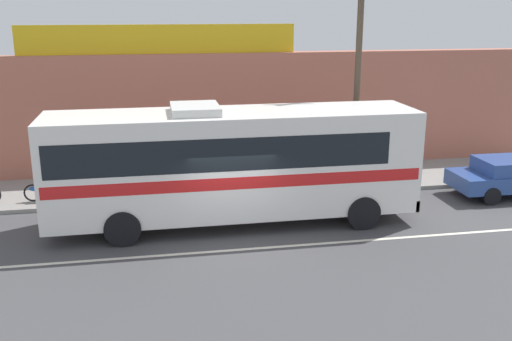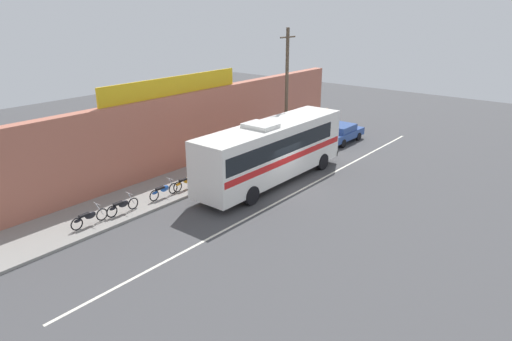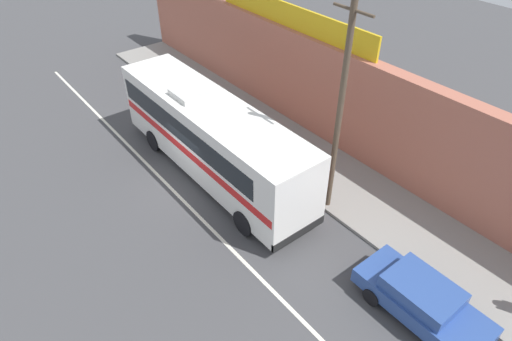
# 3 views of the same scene
# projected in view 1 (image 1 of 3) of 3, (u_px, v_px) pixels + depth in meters

# --- Properties ---
(ground_plane) EXTENTS (70.00, 70.00, 0.00)m
(ground_plane) POSITION_uv_depth(u_px,v_px,m) (233.00, 239.00, 17.05)
(ground_plane) COLOR #444447
(sidewalk_slab) EXTENTS (30.00, 3.60, 0.14)m
(sidewalk_slab) POSITION_uv_depth(u_px,v_px,m) (214.00, 185.00, 21.95)
(sidewalk_slab) COLOR gray
(sidewalk_slab) RESTS_ON ground_plane
(storefront_facade) EXTENTS (30.00, 0.70, 4.80)m
(storefront_facade) POSITION_uv_depth(u_px,v_px,m) (206.00, 114.00, 23.35)
(storefront_facade) COLOR #B26651
(storefront_facade) RESTS_ON ground_plane
(storefront_billboard) EXTENTS (10.56, 0.12, 1.10)m
(storefront_billboard) POSITION_uv_depth(u_px,v_px,m) (159.00, 39.00, 22.24)
(storefront_billboard) COLOR gold
(storefront_billboard) RESTS_ON storefront_facade
(road_center_stripe) EXTENTS (30.00, 0.14, 0.01)m
(road_center_stripe) POSITION_uv_depth(u_px,v_px,m) (237.00, 250.00, 16.30)
(road_center_stripe) COLOR silver
(road_center_stripe) RESTS_ON ground_plane
(intercity_bus) EXTENTS (11.21, 2.65, 3.78)m
(intercity_bus) POSITION_uv_depth(u_px,v_px,m) (231.00, 160.00, 17.72)
(intercity_bus) COLOR white
(intercity_bus) RESTS_ON ground_plane
(parked_car) EXTENTS (4.22, 1.88, 1.37)m
(parked_car) POSITION_uv_depth(u_px,v_px,m) (510.00, 176.00, 20.78)
(parked_car) COLOR #2D4C93
(parked_car) RESTS_ON ground_plane
(utility_pole) EXTENTS (1.60, 0.22, 8.47)m
(utility_pole) POSITION_uv_depth(u_px,v_px,m) (358.00, 68.00, 20.17)
(utility_pole) COLOR brown
(utility_pole) RESTS_ON sidewalk_slab
(motorcycle_black) EXTENTS (1.94, 0.56, 0.94)m
(motorcycle_black) POSITION_uv_depth(u_px,v_px,m) (52.00, 189.00, 19.88)
(motorcycle_black) COLOR black
(motorcycle_black) RESTS_ON sidewalk_slab
(motorcycle_purple) EXTENTS (1.97, 0.56, 0.94)m
(motorcycle_purple) POSITION_uv_depth(u_px,v_px,m) (101.00, 186.00, 20.14)
(motorcycle_purple) COLOR black
(motorcycle_purple) RESTS_ON sidewalk_slab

